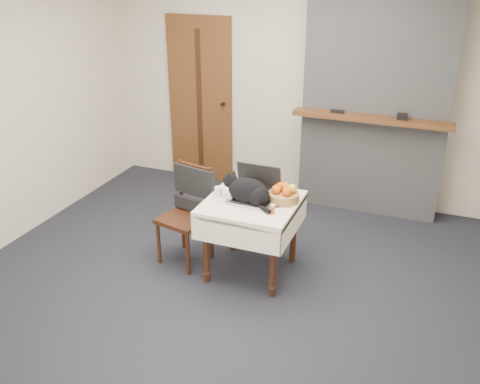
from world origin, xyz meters
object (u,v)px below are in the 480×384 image
object	(u,v)px
door	(200,101)
fruit_basket	(284,194)
chair	(190,200)
side_table	(252,213)
cream_jar	(218,191)
pill_bottle	(273,209)
laptop	(255,191)
cat	(249,191)

from	to	relation	value
door	fruit_basket	world-z (taller)	door
fruit_basket	chair	bearing A→B (deg)	-175.64
side_table	cream_jar	world-z (taller)	cream_jar
pill_bottle	chair	xyz separation A→B (m)	(-0.85, 0.20, -0.16)
laptop	cat	distance (m)	0.10
door	fruit_basket	size ratio (longest dim) A/B	7.43
door	side_table	bearing A→B (deg)	-53.76
side_table	chair	bearing A→B (deg)	176.18
cream_jar	pill_bottle	size ratio (longest dim) A/B	0.98
cat	fruit_basket	distance (m)	0.31
cream_jar	pill_bottle	bearing A→B (deg)	-16.60
door	cream_jar	xyz separation A→B (m)	(1.05, -1.85, -0.26)
side_table	laptop	size ratio (longest dim) A/B	1.95
cat	fruit_basket	xyz separation A→B (m)	(0.26, 0.15, -0.05)
side_table	chair	distance (m)	0.61
side_table	fruit_basket	bearing A→B (deg)	23.08
door	cat	size ratio (longest dim) A/B	3.97
laptop	cream_jar	world-z (taller)	laptop
fruit_basket	laptop	bearing A→B (deg)	-166.93
door	chair	size ratio (longest dim) A/B	2.19
pill_bottle	fruit_basket	world-z (taller)	fruit_basket
side_table	cat	bearing A→B (deg)	-106.34
laptop	fruit_basket	size ratio (longest dim) A/B	1.48
side_table	cat	world-z (taller)	cat
chair	side_table	bearing A→B (deg)	8.68
cat	cream_jar	bearing A→B (deg)	-178.99
cat	fruit_basket	world-z (taller)	cat
cat	pill_bottle	size ratio (longest dim) A/B	6.31
cat	pill_bottle	world-z (taller)	cat
fruit_basket	chair	distance (m)	0.88
door	chair	xyz separation A→B (m)	(0.75, -1.82, -0.42)
side_table	chair	world-z (taller)	chair
side_table	fruit_basket	size ratio (longest dim) A/B	2.90
fruit_basket	door	bearing A→B (deg)	132.64
door	pill_bottle	distance (m)	2.59
chair	door	bearing A→B (deg)	124.90
door	laptop	world-z (taller)	door
laptop	cream_jar	bearing A→B (deg)	-170.84
fruit_basket	pill_bottle	bearing A→B (deg)	-91.98
side_table	pill_bottle	xyz separation A→B (m)	(0.24, -0.16, 0.15)
pill_bottle	chair	bearing A→B (deg)	166.70
fruit_basket	cat	bearing A→B (deg)	-150.53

